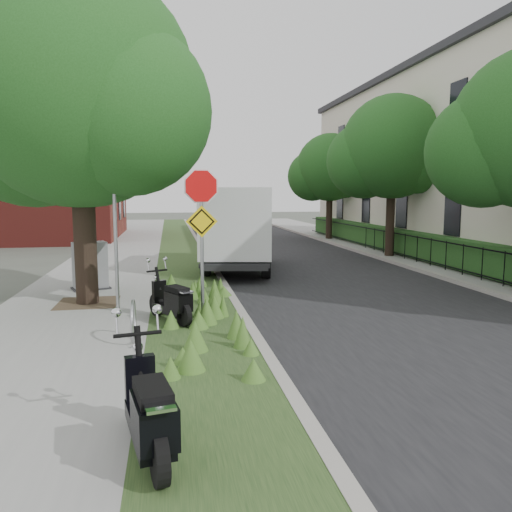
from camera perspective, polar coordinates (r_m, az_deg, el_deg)
The scene contains 21 objects.
ground at distance 10.02m, azimuth 2.27°, elevation -8.64°, with size 120.00×120.00×0.00m, color #4C5147.
sidewalk_near at distance 19.72m, azimuth -16.24°, elevation -0.84°, with size 3.50×60.00×0.12m, color gray.
verge at distance 19.61m, azimuth -8.23°, elevation -0.67°, with size 2.00×60.00×0.12m, color #243F1B.
kerb_near at distance 19.66m, azimuth -5.32°, elevation -0.59°, with size 0.20×60.00×0.13m, color #9E9991.
road at distance 20.25m, azimuth 4.61°, elevation -0.53°, with size 7.00×60.00×0.01m, color black.
kerb_far at distance 21.38m, azimuth 13.73°, elevation -0.13°, with size 0.20×60.00×0.13m, color #9E9991.
footpath_far at distance 22.11m, azimuth 17.77°, elevation -0.05°, with size 3.20×60.00×0.12m, color gray.
street_tree_main at distance 12.61m, azimuth -19.89°, elevation 16.24°, with size 6.21×5.54×7.66m.
bare_post at distance 11.29m, azimuth -15.81°, elevation 3.82°, with size 0.08×0.08×4.00m.
bike_hoop at distance 9.12m, azimuth -13.83°, elevation -7.22°, with size 0.06×0.78×0.77m.
sign_assembly at distance 10.03m, azimuth -6.24°, elevation 4.83°, with size 0.94×0.08×3.22m.
fence_far at distance 21.60m, azimuth 15.48°, elevation 1.50°, with size 0.04×24.00×1.00m.
hedge_far at distance 21.91m, azimuth 17.13°, elevation 1.52°, with size 1.00×24.00×1.10m, color #184319.
terrace_houses at distance 23.71m, azimuth 25.33°, elevation 10.00°, with size 7.40×26.40×8.20m.
brick_building at distance 32.32m, azimuth -23.57°, elevation 9.28°, with size 9.40×10.40×8.30m.
far_tree_b at distance 21.50m, azimuth 15.12°, elevation 11.36°, with size 4.83×4.31×6.56m.
far_tree_c at distance 28.92m, azimuth 8.32°, elevation 9.60°, with size 4.37×3.89×5.93m.
scooter_near at distance 10.28m, azimuth -9.38°, elevation -5.50°, with size 0.90×1.45×0.76m.
scooter_far at distance 5.22m, azimuth -11.93°, elevation -18.02°, with size 0.59×1.75×0.84m.
box_truck at distance 17.32m, azimuth -2.14°, elevation 3.52°, with size 3.03×5.74×2.47m.
utility_cabinet at distance 14.33m, azimuth -18.44°, elevation -1.15°, with size 1.13×0.94×1.29m.
Camera 1 is at (-2.05, -9.41, 2.75)m, focal length 35.00 mm.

